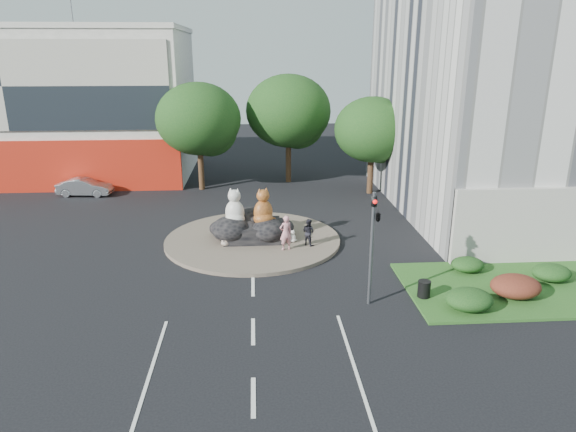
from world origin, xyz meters
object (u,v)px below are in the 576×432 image
at_px(pedestrian_pink, 286,233).
at_px(cat_white, 235,206).
at_px(cat_tabby, 263,206).
at_px(kitten_white, 293,236).
at_px(litter_bin, 424,289).
at_px(kitten_calico, 225,238).
at_px(pedestrian_dark, 308,232).
at_px(parked_car, 85,187).

bearing_deg(pedestrian_pink, cat_white, -52.07).
xyz_separation_m(cat_tabby, kitten_white, (1.62, -0.61, -1.60)).
distance_m(pedestrian_pink, litter_bin, 8.20).
relative_size(kitten_calico, pedestrian_dark, 0.61).
relative_size(pedestrian_pink, pedestrian_dark, 1.27).
xyz_separation_m(cat_white, pedestrian_pink, (2.76, -1.81, -1.00)).
relative_size(pedestrian_pink, parked_car, 0.48).
xyz_separation_m(kitten_white, litter_bin, (5.26, -6.97, -0.06)).
bearing_deg(cat_tabby, kitten_calico, 179.90).
height_order(cat_tabby, litter_bin, cat_tabby).
distance_m(pedestrian_dark, parked_car, 19.76).
relative_size(kitten_calico, kitten_white, 1.29).
height_order(pedestrian_dark, litter_bin, pedestrian_dark).
distance_m(cat_white, kitten_white, 3.65).
xyz_separation_m(cat_white, pedestrian_dark, (4.05, -1.20, -1.20)).
relative_size(kitten_white, pedestrian_dark, 0.48).
bearing_deg(pedestrian_pink, parked_car, -59.94).
xyz_separation_m(cat_white, kitten_white, (3.21, -0.68, -1.60)).
bearing_deg(litter_bin, kitten_calico, 143.54).
distance_m(kitten_calico, pedestrian_dark, 4.59).
bearing_deg(litter_bin, cat_tabby, 132.20).
distance_m(kitten_calico, kitten_white, 3.76).
relative_size(cat_white, kitten_calico, 2.28).
relative_size(cat_white, cat_tabby, 1.00).
xyz_separation_m(kitten_calico, kitten_white, (3.74, 0.32, -0.10)).
bearing_deg(pedestrian_dark, cat_tabby, 16.17).
height_order(kitten_white, pedestrian_pink, pedestrian_pink).
relative_size(cat_tabby, litter_bin, 2.81).
xyz_separation_m(pedestrian_dark, litter_bin, (4.43, -6.45, -0.46)).
xyz_separation_m(cat_tabby, pedestrian_pink, (1.16, -1.74, -1.00)).
bearing_deg(kitten_white, pedestrian_dark, -68.97).
bearing_deg(kitten_calico, kitten_white, 46.84).
xyz_separation_m(cat_white, kitten_calico, (-0.53, -1.00, -1.49)).
relative_size(cat_tabby, parked_car, 0.53).
bearing_deg(kitten_white, litter_bin, -90.03).
bearing_deg(litter_bin, pedestrian_pink, 134.35).
distance_m(cat_tabby, pedestrian_pink, 2.32).
bearing_deg(cat_white, kitten_white, 9.67).
bearing_deg(parked_car, kitten_white, -122.65).
xyz_separation_m(pedestrian_pink, litter_bin, (5.72, -5.85, -0.66)).
distance_m(cat_tabby, parked_car, 17.20).
xyz_separation_m(cat_white, cat_tabby, (1.59, -0.07, -0.00)).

